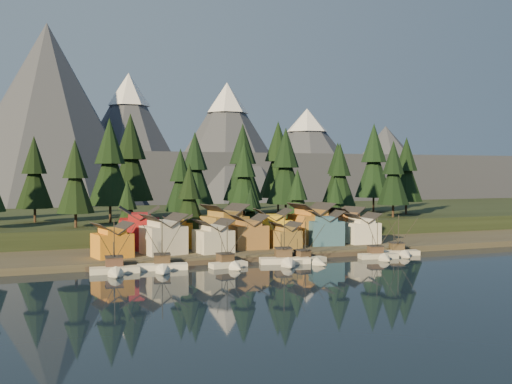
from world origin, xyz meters
name	(u,v)px	position (x,y,z in m)	size (l,w,h in m)	color
ground	(295,272)	(0.00, 0.00, 0.00)	(500.00, 500.00, 0.00)	black
shore_strip	(233,245)	(0.00, 40.00, 0.75)	(400.00, 50.00, 1.50)	#3C382C
hillside	(188,221)	(0.00, 90.00, 3.00)	(420.00, 100.00, 6.00)	black
dock	(265,258)	(0.00, 16.50, 0.50)	(80.00, 4.00, 1.00)	#433A2F
mountain_ridge	(127,162)	(-4.20, 213.59, 26.06)	(560.00, 190.00, 90.00)	#434757
boat_0	(115,262)	(-34.63, 10.15, 2.30)	(10.13, 10.93, 11.93)	beige
boat_1	(163,260)	(-25.01, 10.64, 2.15)	(10.99, 11.66, 11.65)	white
boat_2	(230,258)	(-10.92, 9.02, 2.16)	(8.56, 9.13, 10.75)	silver
boat_3	(286,254)	(1.96, 9.06, 2.25)	(11.87, 12.48, 12.31)	silver
boat_4	(310,255)	(7.60, 8.60, 1.86)	(9.84, 10.39, 10.20)	beige
boat_5	(380,250)	(25.59, 8.33, 2.01)	(9.69, 10.27, 10.66)	beige
boat_6	(401,247)	(33.28, 11.08, 2.02)	(10.26, 10.76, 10.92)	beige
house_front_0	(112,239)	(-33.68, 22.95, 5.53)	(9.11, 8.79, 7.66)	orange
house_front_1	(163,233)	(-22.04, 24.30, 6.31)	(10.41, 10.13, 9.15)	beige
house_front_2	(213,235)	(-10.62, 22.64, 5.54)	(8.86, 8.92, 7.68)	beige
house_front_3	(249,231)	(-0.62, 25.96, 5.87)	(8.17, 7.78, 8.31)	olive
house_front_4	(285,235)	(8.05, 23.23, 4.86)	(6.76, 7.22, 6.40)	olive
house_front_5	(325,227)	(20.23, 25.86, 6.13)	(9.31, 8.65, 8.81)	#335D79
house_front_6	(362,227)	(30.98, 25.46, 5.68)	(8.23, 7.81, 7.95)	white
house_back_0	(140,227)	(-25.91, 34.01, 6.97)	(10.90, 10.58, 10.43)	maroon
house_back_1	(178,231)	(-16.59, 33.21, 5.77)	(8.83, 8.90, 8.13)	orange
house_back_2	(225,224)	(-4.18, 34.31, 7.02)	(11.70, 11.09, 10.52)	olive
house_back_3	(273,225)	(8.51, 32.74, 6.29)	(10.05, 9.22, 9.12)	yellow
house_back_4	(311,222)	(19.09, 31.39, 7.02)	(10.66, 10.32, 10.51)	#B0722D
house_back_5	(344,223)	(30.23, 33.24, 6.27)	(9.91, 9.98, 9.09)	#AE723E
tree_hill_1	(34,175)	(-50.00, 68.00, 19.44)	(10.56, 10.56, 24.59)	#332319
tree_hill_2	(75,179)	(-40.00, 48.00, 18.41)	(9.74, 9.74, 22.70)	#332319
tree_hill_3	(110,165)	(-30.00, 60.00, 22.20)	(12.72, 12.72, 29.63)	#332319
tree_hill_4	(131,161)	(-22.00, 75.00, 23.82)	(13.99, 13.99, 32.59)	#332319
tree_hill_5	(181,182)	(-12.00, 50.00, 17.40)	(8.96, 8.96, 20.87)	#332319
tree_hill_6	(195,171)	(-4.00, 65.00, 20.59)	(11.45, 11.45, 26.68)	#332319
tree_hill_7	(244,178)	(6.00, 48.00, 18.58)	(9.88, 9.88, 23.02)	#332319
tree_hill_8	(243,165)	(14.00, 72.00, 22.56)	(13.00, 13.00, 30.29)	#332319
tree_hill_9	(286,169)	(22.00, 55.00, 21.27)	(11.99, 11.99, 27.93)	#332319
tree_hill_10	(278,163)	(30.00, 80.00, 23.62)	(13.83, 13.83, 32.23)	#332319
tree_hill_11	(340,177)	(38.00, 50.00, 18.77)	(10.03, 10.03, 23.36)	#332319
tree_hill_12	(338,175)	(46.00, 66.00, 19.34)	(10.47, 10.47, 24.40)	#332319
tree_hill_13	(393,175)	(56.00, 48.00, 19.25)	(10.41, 10.41, 24.25)	#332319
tree_hill_14	(374,163)	(64.00, 72.00, 23.41)	(13.67, 13.67, 31.85)	#332319
tree_hill_15	(194,172)	(0.00, 82.00, 20.45)	(11.35, 11.35, 26.44)	#332319
tree_hill_17	(406,172)	(68.00, 58.00, 20.32)	(11.25, 11.25, 26.20)	#332319
tree_shore_0	(127,210)	(-28.00, 40.00, 10.68)	(7.21, 7.21, 16.81)	#332319
tree_shore_1	(189,200)	(-12.00, 40.00, 12.99)	(9.02, 9.02, 21.02)	#332319
tree_shore_2	(250,212)	(5.00, 40.00, 9.49)	(6.28, 6.28, 14.63)	#332319
tree_shore_3	(297,201)	(19.00, 40.00, 12.25)	(8.44, 8.44, 19.67)	#332319
tree_shore_4	(335,204)	(31.00, 40.00, 11.02)	(7.48, 7.48, 17.43)	#332319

